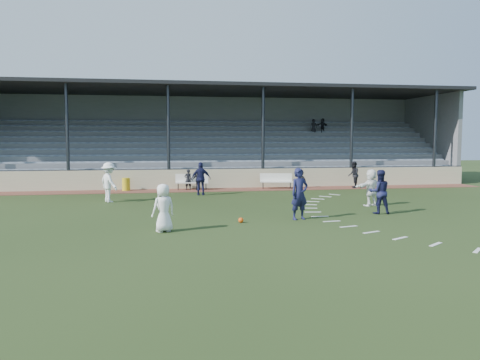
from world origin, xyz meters
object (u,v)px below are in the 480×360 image
bench_right (276,180)px  official (353,175)px  player_white_lead (163,208)px  trash_bin (126,184)px  football (241,220)px  player_navy_lead (299,194)px  bench_left (192,180)px

bench_right → official: size_ratio=1.21×
player_white_lead → official: (11.90, 12.25, 0.05)m
bench_right → trash_bin: bench_right is taller
football → official: (9.06, 11.00, 0.76)m
bench_right → player_navy_lead: (-1.79, -11.05, 0.41)m
trash_bin → player_navy_lead: size_ratio=0.38×
football → player_white_lead: bearing=-156.2°
player_white_lead → player_navy_lead: (5.18, 1.58, 0.19)m
bench_right → player_navy_lead: size_ratio=1.02×
football → bench_right: bearing=70.0°
bench_left → football: 11.74m
football → player_navy_lead: (2.34, 0.33, 0.90)m
player_white_lead → football: bearing=177.4°
bench_left → player_white_lead: player_white_lead is taller
trash_bin → player_white_lead: player_white_lead is taller
official → trash_bin: bearing=-70.8°
player_white_lead → player_navy_lead: player_navy_lead is taller
bench_left → bench_right: (5.24, -0.29, 0.00)m
player_white_lead → official: size_ratio=0.96×
football → official: bearing=50.5°
bench_left → bench_right: 5.25m
bench_right → football: bearing=-99.3°
bench_right → player_white_lead: player_white_lead is taller
trash_bin → football: (5.05, -11.77, -0.30)m
bench_right → official: bearing=6.2°
bench_right → trash_bin: size_ratio=2.69×
trash_bin → player_white_lead: (2.21, -13.02, 0.41)m
bench_right → official: (4.92, -0.39, 0.28)m
player_navy_lead → official: player_navy_lead is taller
bench_right → player_white_lead: size_ratio=1.26×
player_navy_lead → bench_right: bearing=65.6°
bench_left → football: (1.10, -11.67, -0.49)m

